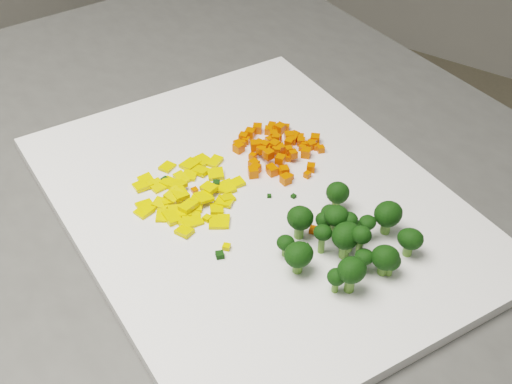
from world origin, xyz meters
The scene contains 149 objects.
cutting_board centered at (-0.16, 0.01, 0.91)m, with size 0.48×0.37×0.01m, color white.
carrot_pile centered at (-0.19, 0.09, 0.93)m, with size 0.11×0.11×0.03m, color #E24202, non-canonical shape.
pepper_pile centered at (-0.22, -0.02, 0.92)m, with size 0.12×0.12×0.02m, color yellow, non-canonical shape.
broccoli_pile centered at (-0.05, 0.00, 0.94)m, with size 0.13×0.13×0.06m, color black, non-canonical shape.
carrot_cube_0 centered at (-0.22, 0.12, 0.92)m, with size 0.01×0.01×0.01m, color #E24202.
carrot_cube_1 centered at (-0.17, 0.07, 0.92)m, with size 0.01×0.01×0.01m, color #E24202.
carrot_cube_2 centered at (-0.21, 0.09, 0.92)m, with size 0.01×0.01×0.01m, color #E24202.
carrot_cube_3 centered at (-0.14, 0.07, 0.92)m, with size 0.01×0.01×0.01m, color #E24202.
carrot_cube_4 centered at (-0.19, 0.07, 0.93)m, with size 0.01×0.01×0.01m, color #E24202.
carrot_cube_5 centered at (-0.19, 0.04, 0.92)m, with size 0.01×0.01×0.01m, color #E24202.
carrot_cube_6 centered at (-0.19, 0.05, 0.92)m, with size 0.01×0.01×0.01m, color #E24202.
carrot_cube_7 centered at (-0.20, 0.07, 0.93)m, with size 0.01×0.01×0.01m, color #E24202.
carrot_cube_8 centered at (-0.21, 0.13, 0.92)m, with size 0.01×0.01×0.01m, color #E24202.
carrot_cube_9 centered at (-0.17, 0.12, 0.92)m, with size 0.01×0.01×0.01m, color #E24202.
carrot_cube_10 centered at (-0.18, 0.06, 0.92)m, with size 0.01×0.01×0.01m, color #E24202.
carrot_cube_11 centered at (-0.19, 0.09, 0.93)m, with size 0.01×0.01×0.01m, color #E24202.
carrot_cube_12 centered at (-0.17, 0.11, 0.92)m, with size 0.01×0.01×0.01m, color #E24202.
carrot_cube_13 centered at (-0.23, 0.10, 0.92)m, with size 0.01×0.01×0.01m, color #E24202.
carrot_cube_14 centered at (-0.21, 0.08, 0.93)m, with size 0.01×0.01×0.01m, color #E24202.
carrot_cube_15 centered at (-0.21, 0.11, 0.92)m, with size 0.01×0.01×0.01m, color #E24202.
carrot_cube_16 centered at (-0.20, 0.08, 0.92)m, with size 0.01×0.01×0.01m, color #E24202.
carrot_cube_17 centered at (-0.22, 0.13, 0.92)m, with size 0.01×0.01×0.01m, color #E24202.
carrot_cube_18 centered at (-0.17, 0.09, 0.92)m, with size 0.01×0.01×0.01m, color #E24202.
carrot_cube_19 centered at (-0.22, 0.12, 0.92)m, with size 0.01×0.01×0.01m, color #E24202.
carrot_cube_20 centered at (-0.16, 0.10, 0.92)m, with size 0.01×0.01×0.01m, color #E24202.
carrot_cube_21 centered at (-0.23, 0.08, 0.92)m, with size 0.01×0.01×0.01m, color #E24202.
carrot_cube_22 centered at (-0.19, 0.05, 0.92)m, with size 0.01×0.01×0.01m, color #E24202.
carrot_cube_23 centered at (-0.23, 0.07, 0.92)m, with size 0.01×0.01×0.01m, color #E24202.
carrot_cube_24 centered at (-0.15, 0.12, 0.92)m, with size 0.01×0.01×0.01m, color #E24202.
carrot_cube_25 centered at (-0.20, 0.14, 0.92)m, with size 0.01×0.01×0.01m, color #E24202.
carrot_cube_26 centered at (-0.19, 0.13, 0.92)m, with size 0.01×0.01×0.01m, color #E24202.
carrot_cube_27 centered at (-0.18, 0.10, 0.92)m, with size 0.01×0.01×0.01m, color #E24202.
carrot_cube_28 centered at (-0.20, 0.05, 0.92)m, with size 0.01×0.01×0.01m, color #E24202.
carrot_cube_29 centered at (-0.23, 0.11, 0.92)m, with size 0.01×0.01×0.01m, color #E24202.
carrot_cube_30 centered at (-0.23, 0.07, 0.92)m, with size 0.01×0.01×0.01m, color #E24202.
carrot_cube_31 centered at (-0.16, 0.13, 0.92)m, with size 0.01×0.01×0.01m, color #E24202.
carrot_cube_32 centered at (-0.14, 0.08, 0.92)m, with size 0.01×0.01×0.01m, color #E24202.
carrot_cube_33 centered at (-0.19, 0.12, 0.92)m, with size 0.01×0.01×0.01m, color #E24202.
carrot_cube_34 centered at (-0.20, 0.11, 0.92)m, with size 0.01×0.01×0.01m, color #E24202.
carrot_cube_35 centered at (-0.20, 0.08, 0.93)m, with size 0.01×0.01×0.01m, color #E24202.
carrot_cube_36 centered at (-0.15, 0.05, 0.92)m, with size 0.01×0.01×0.01m, color #E24202.
carrot_cube_37 centered at (-0.23, 0.07, 0.92)m, with size 0.01×0.01×0.01m, color #E24202.
carrot_cube_38 centered at (-0.16, 0.13, 0.92)m, with size 0.01×0.01×0.01m, color #E24202.
carrot_cube_39 centered at (-0.23, 0.08, 0.92)m, with size 0.01×0.01×0.01m, color #E24202.
carrot_cube_40 centered at (-0.21, 0.07, 0.93)m, with size 0.01×0.01×0.01m, color #E24202.
carrot_cube_41 centered at (-0.16, 0.12, 0.92)m, with size 0.01×0.01×0.01m, color #E24202.
carrot_cube_42 centered at (-0.16, 0.10, 0.92)m, with size 0.01×0.01×0.01m, color #E24202.
carrot_cube_43 centered at (-0.16, 0.06, 0.92)m, with size 0.01×0.01×0.01m, color #E24202.
carrot_cube_44 centered at (-0.18, 0.08, 0.92)m, with size 0.01×0.01×0.01m, color #E24202.
carrot_cube_45 centered at (-0.16, 0.12, 0.92)m, with size 0.01×0.01×0.01m, color #E24202.
carrot_cube_46 centered at (-0.18, 0.08, 0.93)m, with size 0.01×0.01×0.01m, color #E24202.
carrot_cube_47 centered at (-0.17, 0.09, 0.92)m, with size 0.01×0.01×0.01m, color #E24202.
carrot_cube_48 centered at (-0.17, 0.06, 0.92)m, with size 0.01×0.01×0.01m, color #E24202.
carrot_cube_49 centered at (-0.18, 0.09, 0.92)m, with size 0.01×0.01×0.01m, color #E24202.
carrot_cube_50 centered at (-0.20, 0.10, 0.92)m, with size 0.01×0.01×0.01m, color #E24202.
carrot_cube_51 centered at (-0.23, 0.09, 0.92)m, with size 0.01×0.01×0.01m, color #E24202.
carrot_cube_52 centered at (-0.17, 0.09, 0.92)m, with size 0.01×0.01×0.01m, color #E24202.
carrot_cube_53 centered at (-0.21, 0.07, 0.92)m, with size 0.01×0.01×0.01m, color #E24202.
carrot_cube_54 centered at (-0.20, 0.07, 0.92)m, with size 0.01×0.01×0.01m, color #E24202.
carrot_cube_55 centered at (-0.21, 0.12, 0.92)m, with size 0.01×0.01×0.01m, color #E24202.
carrot_cube_56 centered at (-0.23, 0.09, 0.92)m, with size 0.01×0.01×0.01m, color #E24202.
carrot_cube_57 centered at (-0.17, 0.06, 0.92)m, with size 0.01×0.01×0.01m, color #E24202.
carrot_cube_58 centered at (-0.21, 0.10, 0.92)m, with size 0.01×0.01×0.01m, color #E24202.
carrot_cube_59 centered at (-0.18, 0.12, 0.92)m, with size 0.01×0.01×0.01m, color #E24202.
carrot_cube_60 centered at (-0.21, 0.13, 0.92)m, with size 0.01×0.01×0.01m, color #E24202.
carrot_cube_61 centered at (-0.18, 0.08, 0.93)m, with size 0.01×0.01×0.01m, color #E24202.
carrot_cube_62 centered at (-0.17, 0.12, 0.92)m, with size 0.01×0.01×0.01m, color #E24202.
carrot_cube_63 centered at (-0.18, 0.13, 0.92)m, with size 0.01×0.01×0.01m, color #E24202.
carrot_cube_64 centered at (-0.15, 0.06, 0.92)m, with size 0.01×0.01×0.01m, color #E24202.
carrot_cube_65 centered at (-0.18, 0.13, 0.92)m, with size 0.01×0.01×0.01m, color #E24202.
pepper_chunk_0 centered at (-0.25, -0.02, 0.91)m, with size 0.01×0.01×0.00m, color yellow.
pepper_chunk_1 centered at (-0.21, -0.04, 0.92)m, with size 0.01×0.01×0.00m, color yellow.
pepper_chunk_2 centered at (-0.20, -0.06, 0.91)m, with size 0.02×0.01×0.00m, color yellow.
pepper_chunk_3 centered at (-0.23, -0.07, 0.91)m, with size 0.02×0.02×0.00m, color yellow.
pepper_chunk_4 centered at (-0.25, -0.06, 0.91)m, with size 0.02×0.02×0.00m, color yellow.
pepper_chunk_5 centered at (-0.21, -0.03, 0.92)m, with size 0.01×0.01×0.00m, color yellow.
pepper_chunk_6 centered at (-0.21, -0.05, 0.91)m, with size 0.01×0.02×0.00m, color yellow.
pepper_chunk_7 centered at (-0.20, 0.02, 0.91)m, with size 0.01×0.01×0.00m, color yellow.
pepper_chunk_8 centered at (-0.25, 0.00, 0.92)m, with size 0.01×0.01×0.00m, color yellow.
pepper_chunk_9 centered at (-0.21, -0.01, 0.92)m, with size 0.02×0.01×0.01m, color yellow.
pepper_chunk_10 centered at (-0.24, -0.02, 0.92)m, with size 0.02×0.01×0.00m, color yellow.
pepper_chunk_11 centered at (-0.18, -0.04, 0.91)m, with size 0.02×0.02×0.00m, color yellow.
pepper_chunk_12 centered at (-0.24, -0.04, 0.92)m, with size 0.02×0.02×0.00m, color yellow.
pepper_chunk_13 centered at (-0.26, 0.02, 0.91)m, with size 0.02×0.02×0.00m, color yellow.
pepper_chunk_14 centered at (-0.28, -0.04, 0.92)m, with size 0.02×0.02×0.00m, color yellow.
pepper_chunk_15 centered at (-0.19, -0.03, 0.91)m, with size 0.01×0.02×0.00m, color yellow.
pepper_chunk_16 centered at (-0.19, -0.01, 0.91)m, with size 0.01×0.01×0.00m, color yellow.
pepper_chunk_17 centered at (-0.25, -0.07, 0.91)m, with size 0.02×0.02×0.00m, color yellow.
pepper_chunk_18 centered at (-0.28, -0.03, 0.91)m, with size 0.01×0.02×0.00m, color yellow.
pepper_chunk_19 centered at (-0.25, 0.03, 0.91)m, with size 0.02×0.02×0.00m, color yellow.
pepper_chunk_20 centered at (-0.21, -0.04, 0.92)m, with size 0.01×0.02×0.01m, color yellow.
pepper_chunk_21 centered at (-0.21, -0.02, 0.92)m, with size 0.02×0.02×0.00m, color yellow.
pepper_chunk_22 centered at (-0.28, 0.00, 0.91)m, with size 0.02×0.01×0.00m, color yellow.
pepper_chunk_23 centered at (-0.20, 0.01, 0.91)m, with size 0.02×0.01×0.00m, color yellow.
pepper_chunk_24 centered at (-0.22, -0.06, 0.92)m, with size 0.02×0.01×0.01m, color yellow.
pepper_chunk_25 centered at (-0.20, -0.06, 0.91)m, with size 0.01×0.01×0.00m, color yellow.
pepper_chunk_26 centered at (-0.20, 0.00, 0.91)m, with size 0.02×0.01×0.00m, color yellow.
pepper_chunk_27 centered at (-0.25, -0.01, 0.92)m, with size 0.02×0.01×0.00m, color yellow.
pepper_chunk_28 centered at (-0.24, -0.04, 0.92)m, with size 0.02×0.01×0.00m, color yellow.
pepper_chunk_29 centered at (-0.24, 0.04, 0.92)m, with size 0.02×0.01×0.00m, color yellow.
pepper_chunk_30 centered at (-0.26, -0.03, 0.91)m, with size 0.02×0.01×0.00m, color yellow.
pepper_chunk_31 centered at (-0.22, -0.05, 0.91)m, with size 0.02×0.02×0.00m, color yellow.
pepper_chunk_32 centered at (-0.21, -0.05, 0.91)m, with size 0.01×0.01×0.00m, color yellow.
pepper_chunk_33 centered at (-0.19, -0.01, 0.91)m, with size 0.02×0.02×0.00m, color yellow.
pepper_chunk_34 centered at (-0.25, -0.02, 0.92)m, with size 0.02×0.01×0.01m, color yellow.
pepper_chunk_35 centered at (-0.24, 0.01, 0.92)m, with size 0.02×0.01×0.00m, color yellow.
pepper_chunk_36 centered at (-0.24, -0.05, 0.92)m, with size 0.01×0.02×0.01m, color yellow.
pepper_chunk_37 centered at (-0.23, -0.03, 0.92)m, with size 0.01×0.02×0.00m, color yellow.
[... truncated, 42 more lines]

